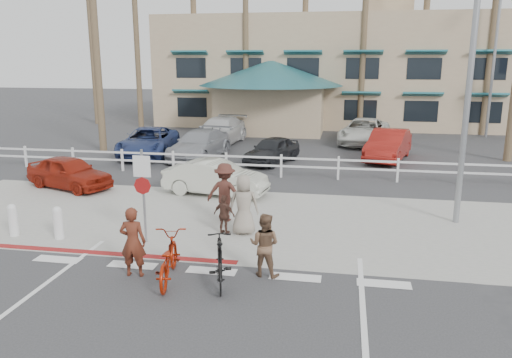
% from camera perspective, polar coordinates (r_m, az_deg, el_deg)
% --- Properties ---
extents(ground, '(140.00, 140.00, 0.00)m').
position_cam_1_polar(ground, '(11.61, -5.88, -11.67)').
color(ground, '#333335').
extents(bike_path, '(12.00, 16.00, 0.01)m').
position_cam_1_polar(bike_path, '(9.93, -9.17, -16.43)').
color(bike_path, '#333335').
rests_on(bike_path, ground).
extents(sidewalk_plaza, '(22.00, 7.00, 0.01)m').
position_cam_1_polar(sidewalk_plaza, '(15.68, -1.38, -4.76)').
color(sidewalk_plaza, gray).
rests_on(sidewalk_plaza, ground).
extents(cross_street, '(40.00, 5.00, 0.01)m').
position_cam_1_polar(cross_street, '(19.45, 0.96, -1.11)').
color(cross_street, '#333335').
rests_on(cross_street, ground).
extents(parking_lot, '(50.00, 16.00, 0.01)m').
position_cam_1_polar(parking_lot, '(28.66, 4.00, 3.64)').
color(parking_lot, '#333335').
rests_on(parking_lot, ground).
extents(curb_red, '(7.00, 0.25, 0.02)m').
position_cam_1_polar(curb_red, '(13.69, -16.77, -8.14)').
color(curb_red, maroon).
rests_on(curb_red, ground).
extents(rail_fence, '(29.40, 0.16, 1.00)m').
position_cam_1_polar(rail_fence, '(21.20, 3.17, 1.48)').
color(rail_fence, silver).
rests_on(rail_fence, ground).
extents(building, '(28.00, 16.00, 11.30)m').
position_cam_1_polar(building, '(41.10, 9.03, 14.42)').
color(building, tan).
rests_on(building, ground).
extents(sign_post, '(0.50, 0.10, 2.90)m').
position_cam_1_polar(sign_post, '(13.81, -12.73, -1.39)').
color(sign_post, gray).
rests_on(sign_post, ground).
extents(bollard_0, '(0.26, 0.26, 0.95)m').
position_cam_1_polar(bollard_0, '(15.05, -21.68, -4.67)').
color(bollard_0, silver).
rests_on(bollard_0, ground).
extents(bollard_1, '(0.26, 0.26, 0.95)m').
position_cam_1_polar(bollard_1, '(15.82, -26.02, -4.24)').
color(bollard_1, silver).
rests_on(bollard_1, ground).
extents(streetlight_0, '(0.60, 2.00, 9.00)m').
position_cam_1_polar(streetlight_0, '(15.98, 23.28, 10.93)').
color(streetlight_0, gray).
rests_on(streetlight_0, ground).
extents(streetlight_1, '(0.60, 2.00, 9.50)m').
position_cam_1_polar(streetlight_1, '(35.25, 25.53, 11.99)').
color(streetlight_1, gray).
rests_on(streetlight_1, ground).
extents(palm_0, '(4.00, 4.00, 15.00)m').
position_cam_1_polar(palm_0, '(40.85, -18.38, 16.52)').
color(palm_0, '#173E1A').
rests_on(palm_0, ground).
extents(palm_1, '(4.00, 4.00, 13.00)m').
position_cam_1_polar(palm_1, '(38.17, -13.51, 15.57)').
color(palm_1, '#173E1A').
rests_on(palm_1, ground).
extents(palm_2, '(4.00, 4.00, 16.00)m').
position_cam_1_polar(palm_2, '(37.84, -7.15, 18.13)').
color(palm_2, '#173E1A').
rests_on(palm_2, ground).
extents(palm_3, '(4.00, 4.00, 14.00)m').
position_cam_1_polar(palm_3, '(35.82, -1.19, 16.88)').
color(palm_3, '#173E1A').
rests_on(palm_3, ground).
extents(palm_4, '(4.00, 4.00, 15.00)m').
position_cam_1_polar(palm_4, '(36.29, 5.64, 17.57)').
color(palm_4, '#173E1A').
rests_on(palm_4, ground).
extents(palm_5, '(4.00, 4.00, 13.00)m').
position_cam_1_polar(palm_5, '(35.13, 12.24, 15.84)').
color(palm_5, '#173E1A').
rests_on(palm_5, ground).
extents(palm_6, '(4.00, 4.00, 17.00)m').
position_cam_1_polar(palm_6, '(36.60, 18.96, 18.48)').
color(palm_6, '#173E1A').
rests_on(palm_6, ground).
extents(palm_7, '(4.00, 4.00, 14.00)m').
position_cam_1_polar(palm_7, '(36.28, 25.49, 15.58)').
color(palm_7, '#173E1A').
rests_on(palm_7, ground).
extents(palm_10, '(4.00, 4.00, 12.00)m').
position_cam_1_polar(palm_10, '(28.26, -17.88, 15.11)').
color(palm_10, '#173E1A').
rests_on(palm_10, ground).
extents(bike_red, '(1.07, 2.14, 1.07)m').
position_cam_1_polar(bike_red, '(11.61, -10.04, -8.94)').
color(bike_red, '#8B1803').
rests_on(bike_red, ground).
extents(rider_red, '(0.64, 0.45, 1.67)m').
position_cam_1_polar(rider_red, '(11.91, -13.89, -7.00)').
color(rider_red, '#592416').
rests_on(rider_red, ground).
extents(bike_black, '(0.99, 1.94, 1.12)m').
position_cam_1_polar(bike_black, '(11.29, -4.15, -9.29)').
color(bike_black, black).
rests_on(bike_black, ground).
extents(rider_black, '(0.82, 0.69, 1.51)m').
position_cam_1_polar(rider_black, '(11.62, 0.98, -7.53)').
color(rider_black, brown).
rests_on(rider_black, ground).
extents(pedestrian_a, '(1.22, 0.74, 1.83)m').
position_cam_1_polar(pedestrian_a, '(15.46, -3.56, -1.53)').
color(pedestrian_a, '#48231C').
rests_on(pedestrian_a, ground).
extents(pedestrian_child, '(0.73, 0.46, 1.15)m').
position_cam_1_polar(pedestrian_child, '(14.38, -3.64, -4.10)').
color(pedestrian_child, '#472B22').
rests_on(pedestrian_child, ground).
extents(pedestrian_b, '(0.94, 0.69, 1.76)m').
position_cam_1_polar(pedestrian_b, '(14.28, -1.41, -2.95)').
color(pedestrian_b, gray).
rests_on(pedestrian_b, ground).
extents(car_white_sedan, '(4.05, 1.93, 1.28)m').
position_cam_1_polar(car_white_sedan, '(18.56, -4.64, 0.15)').
color(car_white_sedan, beige).
rests_on(car_white_sedan, ground).
extents(car_red_compact, '(4.00, 2.70, 1.27)m').
position_cam_1_polar(car_red_compact, '(20.75, -20.57, 0.73)').
color(car_red_compact, maroon).
rests_on(car_red_compact, ground).
extents(lot_car_0, '(3.04, 5.48, 1.45)m').
position_cam_1_polar(lot_car_0, '(26.60, -12.20, 4.16)').
color(lot_car_0, navy).
rests_on(lot_car_0, ground).
extents(lot_car_1, '(2.63, 5.12, 1.42)m').
position_cam_1_polar(lot_car_1, '(25.48, -6.47, 3.94)').
color(lot_car_1, gray).
rests_on(lot_car_1, ground).
extents(lot_car_2, '(2.69, 4.02, 1.27)m').
position_cam_1_polar(lot_car_2, '(24.15, 1.85, 3.32)').
color(lot_car_2, black).
rests_on(lot_car_2, ground).
extents(lot_car_3, '(2.75, 4.88, 1.52)m').
position_cam_1_polar(lot_car_3, '(25.72, 14.87, 3.78)').
color(lot_car_3, maroon).
rests_on(lot_car_3, ground).
extents(lot_car_4, '(2.66, 5.54, 1.55)m').
position_cam_1_polar(lot_car_4, '(29.62, -4.18, 5.47)').
color(lot_car_4, silver).
rests_on(lot_car_4, ground).
extents(lot_car_5, '(3.43, 5.72, 1.49)m').
position_cam_1_polar(lot_car_5, '(30.39, 12.27, 5.34)').
color(lot_car_5, silver).
rests_on(lot_car_5, ground).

